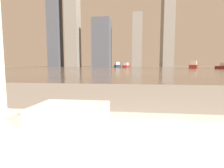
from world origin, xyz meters
name	(u,v)px	position (x,y,z in m)	size (l,w,h in m)	color
towel_stack	(71,115)	(-0.04, 0.82, 0.54)	(0.29, 0.21, 0.08)	silver
harbor_water	(132,68)	(0.00, 62.00, 0.01)	(180.00, 110.00, 0.01)	gray
harbor_boat_0	(224,67)	(19.85, 40.79, 0.49)	(2.57, 3.83, 1.36)	maroon
harbor_boat_1	(117,66)	(-5.73, 67.61, 0.75)	(3.16, 5.88, 2.09)	navy
harbor_boat_2	(194,66)	(15.44, 46.46, 0.68)	(3.57, 5.32, 1.89)	maroon
harbor_boat_3	(126,66)	(-2.05, 60.33, 0.61)	(2.65, 4.77, 1.70)	maroon
skyline_tower_0	(55,24)	(-53.46, 118.00, 29.24)	(8.01, 9.05, 58.49)	#4C515B
skyline_tower_1	(73,23)	(-40.65, 118.00, 29.35)	(8.20, 10.00, 58.70)	gray
skyline_tower_2	(102,43)	(-20.69, 118.00, 15.63)	(11.39, 13.76, 31.26)	#4C515B
skyline_tower_3	(137,41)	(2.65, 118.00, 16.88)	(6.10, 12.22, 33.77)	gray
skyline_tower_4	(168,0)	(21.79, 118.00, 41.46)	(6.70, 13.15, 82.92)	gray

